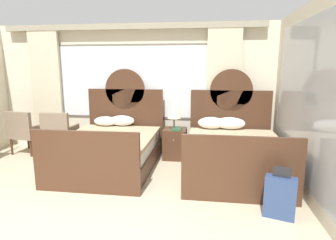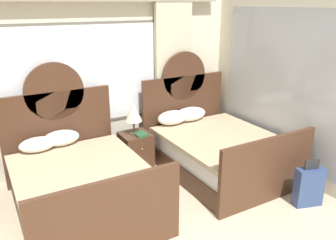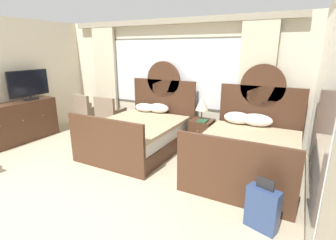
{
  "view_description": "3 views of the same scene",
  "coord_description": "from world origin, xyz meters",
  "px_view_note": "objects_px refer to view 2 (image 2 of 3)",
  "views": [
    {
      "loc": [
        1.6,
        -2.25,
        1.84
      ],
      "look_at": [
        1.01,
        2.02,
        1.0
      ],
      "focal_mm": 30.17,
      "sensor_mm": 36.0,
      "label": 1
    },
    {
      "loc": [
        -1.05,
        -1.4,
        2.55
      ],
      "look_at": [
        1.06,
        2.26,
        1.09
      ],
      "focal_mm": 36.52,
      "sensor_mm": 36.0,
      "label": 2
    },
    {
      "loc": [
        2.73,
        -1.64,
        2.05
      ],
      "look_at": [
        0.89,
        1.83,
        0.93
      ],
      "focal_mm": 26.96,
      "sensor_mm": 36.0,
      "label": 3
    }
  ],
  "objects_px": {
    "book_on_nightstand": "(141,134)",
    "suitcase_on_floor": "(309,187)",
    "bed_near_window": "(79,183)",
    "bed_near_mirror": "(216,148)",
    "table_lamp_on_nightstand": "(133,112)",
    "nightstand_between_beds": "(136,151)"
  },
  "relations": [
    {
      "from": "bed_near_window",
      "to": "book_on_nightstand",
      "type": "relative_size",
      "value": 8.19
    },
    {
      "from": "book_on_nightstand",
      "to": "suitcase_on_floor",
      "type": "height_order",
      "value": "suitcase_on_floor"
    },
    {
      "from": "bed_near_mirror",
      "to": "book_on_nightstand",
      "type": "bearing_deg",
      "value": 151.31
    },
    {
      "from": "book_on_nightstand",
      "to": "suitcase_on_floor",
      "type": "xyz_separation_m",
      "value": [
        1.47,
        -1.98,
        -0.35
      ]
    },
    {
      "from": "bed_near_window",
      "to": "bed_near_mirror",
      "type": "xyz_separation_m",
      "value": [
        2.18,
        0.01,
        0.0
      ]
    },
    {
      "from": "bed_near_mirror",
      "to": "suitcase_on_floor",
      "type": "relative_size",
      "value": 3.27
    },
    {
      "from": "bed_near_mirror",
      "to": "nightstand_between_beds",
      "type": "distance_m",
      "value": 1.27
    },
    {
      "from": "bed_near_window",
      "to": "nightstand_between_beds",
      "type": "distance_m",
      "value": 1.28
    },
    {
      "from": "nightstand_between_beds",
      "to": "book_on_nightstand",
      "type": "relative_size",
      "value": 2.32
    },
    {
      "from": "table_lamp_on_nightstand",
      "to": "suitcase_on_floor",
      "type": "height_order",
      "value": "table_lamp_on_nightstand"
    },
    {
      "from": "table_lamp_on_nightstand",
      "to": "bed_near_window",
      "type": "bearing_deg",
      "value": -148.13
    },
    {
      "from": "suitcase_on_floor",
      "to": "book_on_nightstand",
      "type": "bearing_deg",
      "value": 126.63
    },
    {
      "from": "suitcase_on_floor",
      "to": "nightstand_between_beds",
      "type": "bearing_deg",
      "value": 126.33
    },
    {
      "from": "nightstand_between_beds",
      "to": "book_on_nightstand",
      "type": "xyz_separation_m",
      "value": [
        0.05,
        -0.09,
        0.32
      ]
    },
    {
      "from": "bed_near_window",
      "to": "suitcase_on_floor",
      "type": "bearing_deg",
      "value": -28.33
    },
    {
      "from": "nightstand_between_beds",
      "to": "suitcase_on_floor",
      "type": "height_order",
      "value": "suitcase_on_floor"
    },
    {
      "from": "table_lamp_on_nightstand",
      "to": "book_on_nightstand",
      "type": "xyz_separation_m",
      "value": [
        0.07,
        -0.1,
        -0.33
      ]
    },
    {
      "from": "nightstand_between_beds",
      "to": "suitcase_on_floor",
      "type": "bearing_deg",
      "value": -53.67
    },
    {
      "from": "bed_near_mirror",
      "to": "bed_near_window",
      "type": "bearing_deg",
      "value": -179.81
    },
    {
      "from": "bed_near_window",
      "to": "suitcase_on_floor",
      "type": "relative_size",
      "value": 3.27
    },
    {
      "from": "bed_near_window",
      "to": "table_lamp_on_nightstand",
      "type": "relative_size",
      "value": 4.22
    },
    {
      "from": "suitcase_on_floor",
      "to": "bed_near_mirror",
      "type": "bearing_deg",
      "value": 107.37
    }
  ]
}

